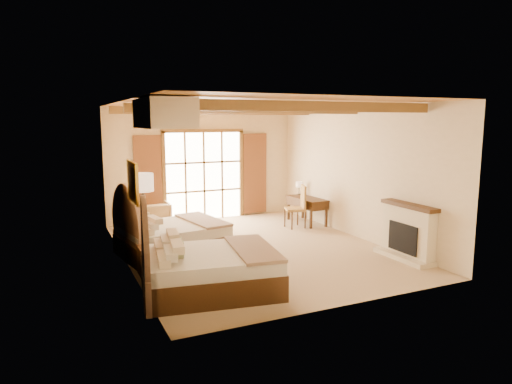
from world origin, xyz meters
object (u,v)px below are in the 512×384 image
bed_near (200,267)px  desk (307,210)px  bed_far (166,235)px  armchair (155,215)px  nightstand (151,261)px

bed_near → desk: bearing=50.2°
bed_far → armchair: 2.50m
bed_far → desk: bed_far is taller
bed_far → armchair: bed_far is taller
bed_far → desk: bearing=8.1°
bed_near → armchair: size_ratio=3.21×
bed_near → armchair: bed_near is taller
bed_near → bed_far: bed_near is taller
armchair → desk: bearing=165.6°
armchair → desk: size_ratio=0.56×
bed_near → armchair: bearing=95.4°
bed_near → bed_far: 2.41m
bed_far → nightstand: bearing=-124.7°
nightstand → bed_far: bearing=65.4°
bed_far → nightstand: size_ratio=4.37×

